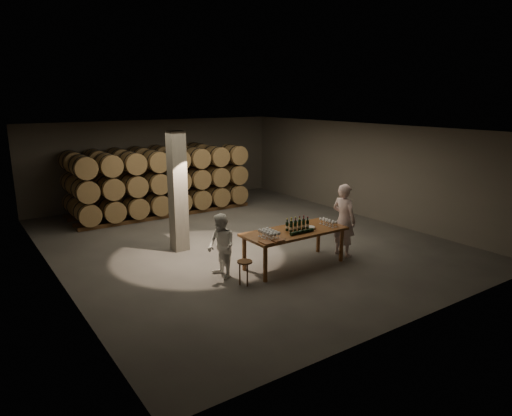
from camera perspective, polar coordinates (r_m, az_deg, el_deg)
room at (r=12.25m, az=-9.75°, el=1.98°), size 12.00×12.00×12.00m
tasting_table at (r=11.14m, az=4.83°, el=-3.32°), size 2.60×1.10×0.90m
barrel_stack_back at (r=17.19m, az=-14.21°, el=3.76°), size 5.48×0.95×2.31m
barrel_stack_front at (r=16.05m, az=-11.14°, el=3.23°), size 6.26×0.95×2.31m
bottle_cluster at (r=11.15m, az=5.19°, el=-2.17°), size 0.60×0.23×0.31m
lying_bottles at (r=10.87m, az=5.80°, el=-2.97°), size 0.78×0.08×0.08m
glass_cluster_left at (r=10.46m, az=1.65°, el=-3.05°), size 0.31×0.53×0.19m
glass_cluster_right at (r=11.62m, az=9.02°, el=-1.61°), size 0.19×0.52×0.16m
plate at (r=11.41m, az=6.76°, el=-2.36°), size 0.25×0.25×0.01m
notebook_near at (r=10.29m, az=2.75°, el=-4.05°), size 0.26×0.21×0.03m
notebook_corner at (r=10.15m, az=1.31°, el=-4.30°), size 0.24×0.30×0.03m
pen at (r=10.40m, az=3.53°, el=-3.92°), size 0.14×0.04×0.01m
stool at (r=10.09m, az=-1.41°, el=-7.18°), size 0.33×0.33×0.56m
person_man at (r=12.01m, az=10.92°, el=-1.48°), size 0.55×0.75×1.91m
person_woman at (r=10.41m, az=-4.38°, el=-4.81°), size 0.58×0.74×1.50m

